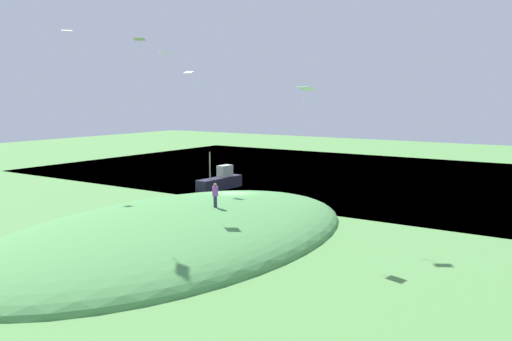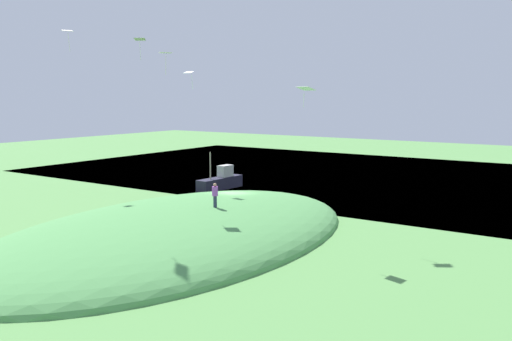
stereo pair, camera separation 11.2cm
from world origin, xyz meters
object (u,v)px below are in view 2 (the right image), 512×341
at_px(kite_3, 189,73).
at_px(kite_5, 67,32).
at_px(boat_on_lake, 221,181).
at_px(mooring_post, 232,196).
at_px(person_walking_path, 215,192).
at_px(kite_1, 165,54).
at_px(kite_2, 306,89).
at_px(kite_6, 140,40).

height_order(kite_3, kite_5, kite_5).
height_order(boat_on_lake, kite_3, kite_3).
bearing_deg(boat_on_lake, kite_5, 145.92).
bearing_deg(mooring_post, boat_on_lake, -132.99).
distance_m(boat_on_lake, person_walking_path, 19.10).
xyz_separation_m(kite_3, kite_5, (1.86, -12.89, 3.97)).
xyz_separation_m(kite_5, mooring_post, (-7.09, 13.28, -14.91)).
distance_m(person_walking_path, kite_1, 9.92).
height_order(boat_on_lake, person_walking_path, boat_on_lake).
bearing_deg(kite_2, kite_5, -97.40).
distance_m(kite_1, kite_2, 10.49).
distance_m(kite_2, kite_3, 14.81).
relative_size(boat_on_lake, kite_3, 4.10).
relative_size(kite_2, kite_6, 0.58).
distance_m(kite_5, kite_6, 7.14).
bearing_deg(kite_1, kite_2, 96.83).
relative_size(person_walking_path, kite_5, 0.85).
relative_size(person_walking_path, kite_2, 1.35).
bearing_deg(kite_5, kite_3, 98.19).
distance_m(person_walking_path, kite_6, 23.68).
bearing_deg(person_walking_path, kite_1, 115.22).
relative_size(kite_1, kite_6, 0.70).
bearing_deg(kite_2, kite_1, -83.17).
distance_m(kite_3, kite_6, 12.29).
height_order(person_walking_path, kite_6, kite_6).
bearing_deg(kite_1, mooring_post, -164.70).
bearing_deg(kite_3, kite_1, 28.91).
distance_m(person_walking_path, mooring_post, 12.84).
bearing_deg(kite_3, kite_2, 68.86).
relative_size(boat_on_lake, kite_1, 3.96).
relative_size(kite_2, kite_3, 0.85).
bearing_deg(person_walking_path, kite_5, 87.58).
height_order(person_walking_path, kite_1, kite_1).
height_order(kite_1, kite_3, kite_1).
bearing_deg(kite_2, boat_on_lake, -129.60).
height_order(person_walking_path, kite_2, kite_2).
xyz_separation_m(kite_2, kite_6, (-10.23, -24.40, 5.09)).
height_order(kite_1, kite_5, kite_5).
relative_size(kite_3, kite_6, 0.67).
bearing_deg(boat_on_lake, kite_1, -151.53).
xyz_separation_m(boat_on_lake, person_walking_path, (15.20, 11.34, 2.24)).
relative_size(kite_1, kite_3, 1.04).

